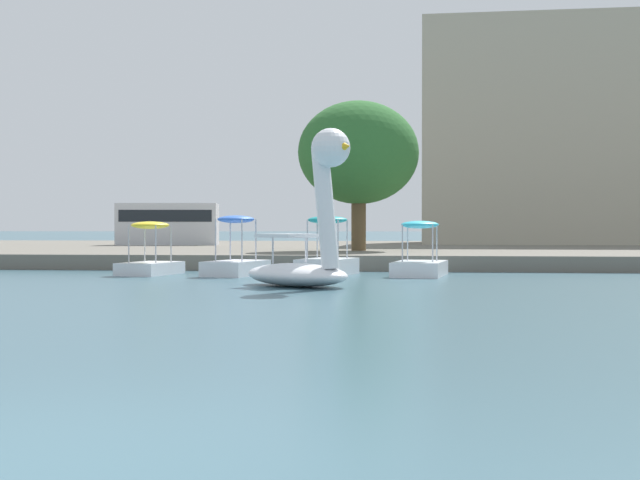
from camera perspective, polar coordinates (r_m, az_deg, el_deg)
The scene contains 10 objects.
ground_plane at distance 4.89m, azimuth -18.42°, elevation -14.03°, with size 574.08×574.08×0.00m, color #385966.
shore_bank_far at distance 38.09m, azimuth 3.25°, elevation -0.72°, with size 157.55×27.26×0.45m, color #6B665B.
swan_boat at distance 18.03m, azimuth -0.90°, elevation -0.06°, with size 3.00×2.82×3.28m.
pedal_boat_cyan at distance 22.39m, azimuth 6.64°, elevation -1.41°, with size 1.54×2.46×1.43m.
pedal_boat_teal at distance 22.61m, azimuth 0.49°, elevation -1.27°, with size 1.59×2.26×1.56m.
pedal_boat_blue at distance 22.51m, azimuth -5.60°, elevation -1.26°, with size 1.58×2.21×1.57m.
pedal_boat_yellow at distance 23.21m, azimuth -11.20°, elevation -1.21°, with size 1.46×2.09×1.42m.
tree_broadleaf_right at distance 29.96m, azimuth 2.58°, elevation 5.77°, with size 5.56×5.37×5.20m.
parked_van at distance 40.14m, azimuth -10.05°, elevation 1.14°, with size 4.76×2.52×1.91m.
apartment_block at distance 45.81m, azimuth 19.27°, elevation 6.50°, with size 19.54×8.77×10.74m, color #B2A893.
Camera 1 is at (1.97, -4.29, 1.25)m, focal length 48.23 mm.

